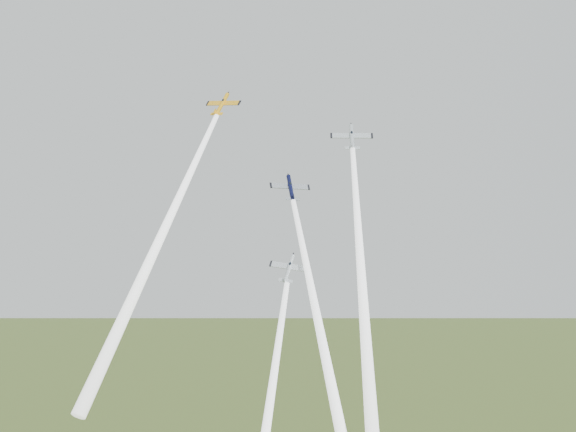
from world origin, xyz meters
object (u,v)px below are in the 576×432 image
object	(u,v)px
plane_yellow	(222,104)
plane_navy	(290,188)
plane_silver_low	(289,268)
plane_silver_right	(352,137)

from	to	relation	value
plane_yellow	plane_navy	size ratio (longest dim) A/B	0.96
plane_yellow	plane_silver_low	world-z (taller)	plane_yellow
plane_navy	plane_silver_low	xyz separation A→B (m)	(1.03, -9.11, -15.03)
plane_silver_right	plane_silver_low	size ratio (longest dim) A/B	1.13
plane_silver_right	plane_silver_low	world-z (taller)	plane_silver_right
plane_silver_right	plane_yellow	bearing A→B (deg)	-178.69
plane_navy	plane_silver_right	xyz separation A→B (m)	(11.37, 4.09, 10.06)
plane_silver_right	plane_silver_low	distance (m)	30.18
plane_yellow	plane_navy	bearing A→B (deg)	16.72
plane_yellow	plane_silver_right	bearing A→B (deg)	26.65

